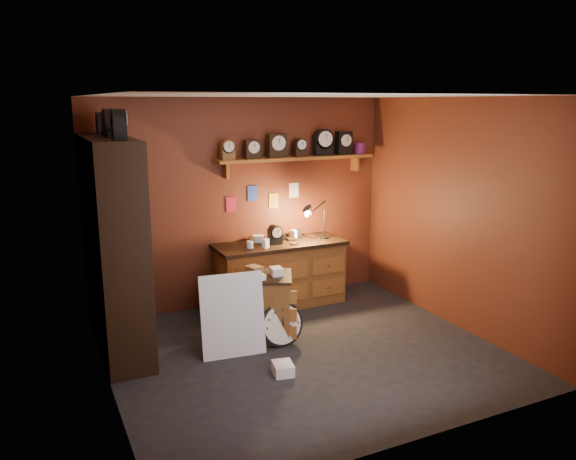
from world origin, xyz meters
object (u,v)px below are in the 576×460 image
at_px(shelving_unit, 111,238).
at_px(big_round_clock, 281,324).
at_px(low_cabinet, 263,304).
at_px(workbench, 280,270).

distance_m(shelving_unit, big_round_clock, 2.05).
bearing_deg(low_cabinet, workbench, 79.74).
bearing_deg(workbench, shelving_unit, -167.21).
relative_size(low_cabinet, big_round_clock, 1.65).
bearing_deg(workbench, big_round_clock, -114.15).
height_order(shelving_unit, workbench, shelving_unit).
relative_size(shelving_unit, big_round_clock, 5.11).
distance_m(workbench, big_round_clock, 1.31).
relative_size(shelving_unit, workbench, 1.49).
xyz_separation_m(shelving_unit, big_round_clock, (1.65, -0.68, -1.01)).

